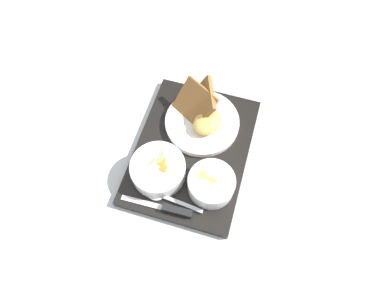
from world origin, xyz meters
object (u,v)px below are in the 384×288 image
(bowl_soup, at_px, (211,183))
(knife, at_px, (171,209))
(bowl_salad, at_px, (158,169))
(plate_main, at_px, (203,118))
(spoon, at_px, (166,198))

(bowl_soup, bearing_deg, knife, 140.68)
(bowl_salad, distance_m, bowl_soup, 0.13)
(plate_main, relative_size, spoon, 1.36)
(bowl_salad, bearing_deg, bowl_soup, -86.71)
(bowl_salad, relative_size, knife, 0.76)
(bowl_salad, distance_m, spoon, 0.07)
(knife, relative_size, spoon, 1.21)
(bowl_salad, xyz_separation_m, plate_main, (0.18, -0.06, -0.01))
(knife, bearing_deg, bowl_salad, -56.05)
(bowl_salad, bearing_deg, knife, -140.79)
(bowl_salad, distance_m, knife, 0.10)
(knife, distance_m, spoon, 0.03)
(bowl_soup, xyz_separation_m, knife, (-0.09, 0.07, -0.02))
(bowl_soup, relative_size, knife, 0.65)
(bowl_salad, height_order, plate_main, plate_main)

